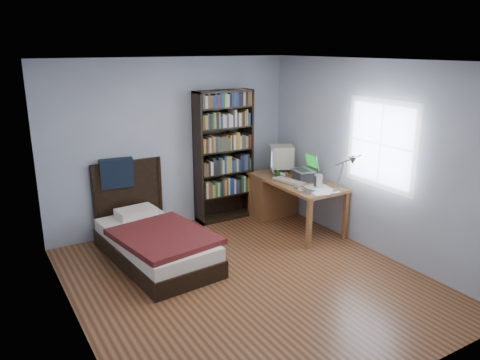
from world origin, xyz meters
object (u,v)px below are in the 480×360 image
Objects in this scene: crt_monitor at (281,157)px; laptop at (304,173)px; bookshelf at (224,156)px; desk at (278,193)px; desk_lamp at (350,164)px; bed at (153,239)px; soda_can at (277,174)px; speaker at (318,181)px; keyboard at (289,181)px.

crt_monitor reaches higher than laptop.
crt_monitor is 0.89m from bookshelf.
crt_monitor is (0.07, 0.06, 0.56)m from desk.
bed is at bearing 152.84° from desk_lamp.
bed is (-1.50, -0.80, -0.75)m from bookshelf.
crt_monitor reaches higher than soda_can.
bookshelf reaches higher than desk.
desk is 2.61× the size of desk_lamp.
speaker reaches higher than desk.
keyboard is 0.25× the size of bookshelf.
crt_monitor is 1.59m from desk_lamp.
crt_monitor reaches higher than speaker.
desk_lamp reaches higher than laptop.
desk_lamp reaches higher than keyboard.
bed is at bearing -169.60° from crt_monitor.
keyboard is at bearing -2.79° from bed.
speaker is 1.51× the size of soda_can.
bookshelf is at bearing 27.99° from bed.
keyboard is 2.68× the size of speaker.
crt_monitor is 2.78× the size of speaker.
soda_can is 0.06× the size of bookshelf.
keyboard is (-0.24, 0.04, -0.09)m from laptop.
crt_monitor is 0.26× the size of bookshelf.
desk_lamp is (0.01, -1.52, 0.80)m from desk.
laptop is (0.09, -0.50, 0.43)m from desk.
desk_lamp is 3.25× the size of speaker.
bed is at bearing 165.80° from keyboard.
bookshelf reaches higher than desk_lamp.
laptop is at bearing -48.49° from bookshelf.
desk is 2.27m from bed.
laptop is 0.80× the size of keyboard.
laptop is at bearing 101.16° from speaker.
speaker is 0.09× the size of bed.
speaker reaches higher than soda_can.
desk_lamp is 2.10m from bookshelf.
crt_monitor is 0.58m from laptop.
keyboard is 4.04× the size of soda_can.
desk_lamp is at bearing -94.61° from laptop.
keyboard is at bearing -56.73° from bookshelf.
laptop is 0.66× the size of desk_lamp.
crt_monitor is 0.25× the size of bed.
bed reaches higher than soda_can.
laptop is (0.02, -0.56, -0.13)m from crt_monitor.
desk_lamp is at bearing -89.53° from desk.
bed is (-2.33, 0.14, -0.58)m from laptop.
crt_monitor is at bearing 39.22° from desk.
soda_can is 2.17m from bed.
crt_monitor is at bearing 56.46° from keyboard.
desk is 3.05× the size of crt_monitor.
crt_monitor is at bearing -24.99° from bookshelf.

